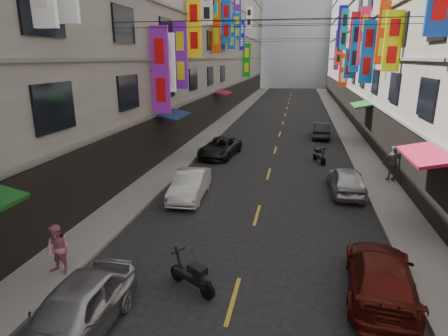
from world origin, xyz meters
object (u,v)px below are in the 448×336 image
at_px(scooter_far_right, 319,156).
at_px(car_left_far, 220,147).
at_px(scooter_crossing, 192,276).
at_px(pedestrian_lfar, 58,250).
at_px(pedestrian_rfar, 393,163).
at_px(car_left_mid, 190,185).
at_px(car_right_far, 321,130).
at_px(car_right_near, 381,276).
at_px(car_left_near, 74,312).
at_px(car_right_mid, 346,180).

distance_m(scooter_far_right, car_left_far, 6.58).
relative_size(scooter_crossing, scooter_far_right, 0.91).
bearing_deg(pedestrian_lfar, pedestrian_rfar, 50.11).
bearing_deg(car_left_mid, scooter_far_right, 47.20).
distance_m(scooter_crossing, car_right_far, 23.32).
relative_size(scooter_far_right, car_right_near, 0.40).
xyz_separation_m(car_left_near, car_right_far, (6.93, 25.25, -0.05)).
distance_m(car_left_far, car_right_mid, 9.62).
distance_m(scooter_crossing, car_left_near, 3.27).
bearing_deg(pedestrian_lfar, car_left_mid, 80.81).
height_order(car_left_near, pedestrian_rfar, pedestrian_rfar).
bearing_deg(car_right_far, car_right_near, 93.93).
bearing_deg(car_right_mid, car_right_near, 88.06).
distance_m(car_left_far, car_right_near, 16.30).
height_order(pedestrian_lfar, pedestrian_rfar, pedestrian_rfar).
xyz_separation_m(scooter_crossing, car_right_far, (4.73, 22.84, 0.21)).
bearing_deg(car_left_mid, car_left_far, 88.42).
height_order(car_left_mid, car_left_far, car_left_mid).
relative_size(car_left_mid, car_right_mid, 1.00).
relative_size(car_left_far, car_right_mid, 1.14).
bearing_deg(scooter_crossing, pedestrian_lfar, 123.98).
height_order(car_right_near, pedestrian_rfar, pedestrian_rfar).
distance_m(car_right_near, pedestrian_lfar, 9.44).
relative_size(scooter_crossing, car_left_near, 0.39).
bearing_deg(car_right_far, car_left_far, 49.84).
xyz_separation_m(car_right_far, pedestrian_rfar, (3.11, -11.38, 0.42)).
xyz_separation_m(car_left_near, car_right_mid, (7.44, 11.69, -0.03)).
xyz_separation_m(scooter_crossing, car_left_mid, (-2.16, 7.18, 0.21)).
bearing_deg(pedestrian_rfar, scooter_crossing, 49.83).
bearing_deg(scooter_far_right, car_right_near, 74.49).
bearing_deg(scooter_crossing, car_left_far, 41.09).
bearing_deg(pedestrian_rfar, car_right_far, -80.52).
distance_m(car_left_far, car_right_far, 10.44).
bearing_deg(pedestrian_rfar, car_left_near, 48.30).
bearing_deg(scooter_far_right, pedestrian_lfar, 41.07).
xyz_separation_m(scooter_far_right, car_left_near, (-6.41, -17.24, 0.26)).
height_order(scooter_crossing, car_left_mid, car_left_mid).
distance_m(car_right_near, car_right_far, 22.10).
bearing_deg(car_right_near, car_right_mid, -83.74).
distance_m(car_right_far, pedestrian_lfar, 24.63).
bearing_deg(car_left_far, pedestrian_lfar, -89.91).
bearing_deg(car_right_near, pedestrian_lfar, 11.57).
distance_m(scooter_crossing, pedestrian_rfar, 13.90).
xyz_separation_m(car_left_mid, car_left_far, (-0.20, 7.99, -0.03)).
bearing_deg(car_right_near, pedestrian_rfar, -97.38).
height_order(car_left_near, car_right_far, car_left_near).
xyz_separation_m(car_right_mid, pedestrian_lfar, (-9.40, -9.40, 0.24)).
bearing_deg(car_left_far, car_left_near, -82.68).
distance_m(scooter_crossing, car_left_far, 15.36).
xyz_separation_m(scooter_crossing, scooter_far_right, (4.21, 14.83, 0.00)).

